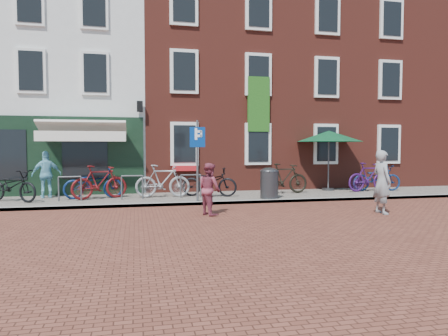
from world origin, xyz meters
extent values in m
plane|color=brown|center=(0.00, 0.00, 0.00)|extent=(80.00, 80.00, 0.00)
cube|color=slate|center=(1.00, 1.50, 0.05)|extent=(24.00, 3.00, 0.10)
cube|color=silver|center=(-5.00, 7.00, 4.50)|extent=(8.00, 8.00, 9.00)
cube|color=maroon|center=(2.00, 7.00, 5.00)|extent=(6.00, 8.00, 10.00)
cube|color=maroon|center=(8.00, 7.00, 5.00)|extent=(6.00, 8.00, 10.00)
cube|color=maroon|center=(14.50, 7.00, 4.50)|extent=(7.00, 8.00, 9.00)
cylinder|color=#343436|center=(3.13, 0.42, 0.57)|extent=(0.62, 0.62, 0.93)
ellipsoid|color=#343436|center=(3.13, 0.42, 1.10)|extent=(0.62, 0.62, 0.28)
cylinder|color=#4C4C4F|center=(0.60, 0.25, 1.42)|extent=(0.07, 0.07, 2.65)
cube|color=navy|center=(0.60, 0.23, 2.20)|extent=(0.50, 0.04, 0.65)
cylinder|color=#4C4C4F|center=(6.35, 2.40, 0.14)|extent=(0.50, 0.50, 0.08)
cylinder|color=#4C4C4F|center=(6.35, 2.40, 1.26)|extent=(0.06, 0.06, 2.32)
cone|color=#0C4726|center=(6.35, 2.40, 2.42)|extent=(2.76, 2.76, 0.45)
imported|color=gray|center=(5.37, -2.73, 0.89)|extent=(0.47, 0.68, 1.79)
imported|color=#8C3647|center=(0.61, -1.88, 0.72)|extent=(0.78, 0.86, 1.44)
imported|color=#72BED3|center=(-4.42, 2.24, 0.92)|extent=(1.03, 0.65, 1.63)
imported|color=black|center=(-5.30, 1.39, 0.62)|extent=(2.05, 1.61, 1.04)
imported|color=#601113|center=(-2.59, 1.53, 0.68)|extent=(1.98, 1.21, 1.15)
imported|color=#0C2150|center=(-2.81, 1.71, 0.62)|extent=(2.05, 0.93, 1.04)
imported|color=gray|center=(-0.45, 1.52, 0.68)|extent=(1.94, 0.61, 1.15)
imported|color=black|center=(1.21, 1.44, 0.62)|extent=(2.10, 1.30, 1.04)
imported|color=black|center=(4.14, 1.65, 0.68)|extent=(1.95, 0.68, 1.15)
imported|color=navy|center=(8.16, 1.76, 0.62)|extent=(2.05, 0.92, 1.04)
imported|color=#3B1354|center=(7.73, 1.64, 0.68)|extent=(1.97, 0.74, 1.15)
camera|label=1|loc=(-1.38, -12.76, 1.88)|focal=32.28mm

